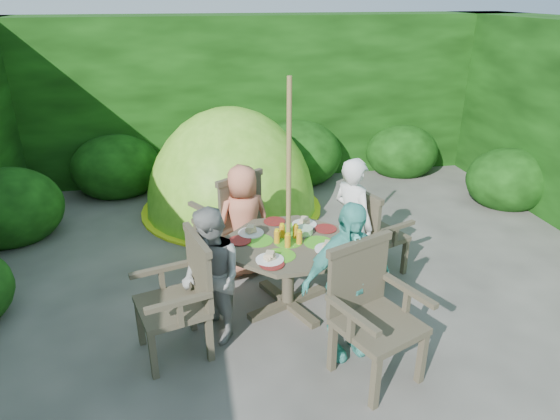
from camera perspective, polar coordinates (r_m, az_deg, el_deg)
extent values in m
plane|color=#46443E|center=(5.14, 3.69, -9.67)|extent=(60.00, 60.00, 0.00)
cube|color=black|center=(8.36, -3.08, 12.87)|extent=(9.00, 1.00, 2.50)
cylinder|color=#3B3426|center=(4.79, 0.92, -7.58)|extent=(0.12, 0.12, 0.66)
cube|color=#3B3426|center=(4.96, 0.90, -10.57)|extent=(0.84, 0.45, 0.06)
cube|color=#3B3426|center=(4.96, 0.90, -10.57)|extent=(0.45, 0.84, 0.06)
cylinder|color=#3B3426|center=(4.62, 0.95, -3.85)|extent=(1.60, 1.60, 0.04)
cylinder|color=green|center=(4.37, 0.03, -5.23)|extent=(0.27, 0.27, 0.00)
cylinder|color=green|center=(4.61, 4.41, -3.72)|extent=(0.27, 0.27, 0.00)
cylinder|color=green|center=(4.63, -2.48, -3.50)|extent=(0.27, 0.27, 0.00)
cylinder|color=green|center=(4.85, 1.78, -2.16)|extent=(0.27, 0.27, 0.00)
cylinder|color=green|center=(4.61, 0.95, -3.62)|extent=(0.27, 0.27, 0.00)
cylinder|color=white|center=(4.93, 2.80, -1.64)|extent=(0.24, 0.24, 0.01)
cylinder|color=white|center=(4.76, -3.35, -2.62)|extent=(0.24, 0.24, 0.01)
cylinder|color=white|center=(4.30, -1.17, -5.70)|extent=(0.24, 0.24, 0.01)
cylinder|color=white|center=(4.48, 5.53, -4.48)|extent=(0.24, 0.24, 0.01)
cylinder|color=red|center=(4.86, 5.24, -2.13)|extent=(0.21, 0.21, 0.01)
cylinder|color=red|center=(4.99, -0.64, -1.28)|extent=(0.21, 0.21, 0.01)
cylinder|color=red|center=(4.63, -4.63, -3.49)|extent=(0.21, 0.21, 0.01)
cylinder|color=red|center=(4.23, -0.93, -6.18)|extent=(0.21, 0.21, 0.01)
cylinder|color=red|center=(4.39, 5.72, -5.14)|extent=(0.21, 0.21, 0.01)
cylinder|color=#55AF43|center=(4.75, 2.71, -2.37)|extent=(0.18, 0.18, 0.06)
cylinder|color=olive|center=(4.44, 0.99, 0.91)|extent=(0.06, 0.06, 2.20)
cube|color=#3B3426|center=(5.44, 11.04, -2.85)|extent=(0.65, 0.66, 0.05)
cube|color=#3B3426|center=(5.55, 14.07, -5.16)|extent=(0.06, 0.06, 0.42)
cube|color=#3B3426|center=(5.82, 11.02, -3.44)|extent=(0.06, 0.06, 0.42)
cube|color=#3B3426|center=(5.27, 10.69, -6.46)|extent=(0.06, 0.06, 0.42)
cube|color=#3B3426|center=(5.55, 7.67, -4.58)|extent=(0.06, 0.06, 0.42)
cube|color=#3B3426|center=(5.18, 9.32, -0.84)|extent=(0.22, 0.50, 0.50)
cube|color=#3B3426|center=(5.19, 13.13, -1.95)|extent=(0.48, 0.23, 0.04)
cube|color=#3B3426|center=(5.53, 9.40, 0.00)|extent=(0.48, 0.23, 0.04)
cube|color=#3B3426|center=(4.25, -12.28, -10.77)|extent=(0.66, 0.67, 0.05)
cube|color=#3B3426|center=(4.54, -15.70, -12.29)|extent=(0.07, 0.07, 0.44)
cube|color=#3B3426|center=(4.17, -14.30, -15.76)|extent=(0.07, 0.07, 0.44)
cube|color=#3B3426|center=(4.61, -9.99, -11.02)|extent=(0.07, 0.07, 0.44)
cube|color=#3B3426|center=(4.25, -8.04, -14.28)|extent=(0.07, 0.07, 0.44)
cube|color=#3B3426|center=(4.15, -9.24, -6.75)|extent=(0.19, 0.54, 0.53)
cube|color=#3B3426|center=(4.37, -13.48, -6.61)|extent=(0.52, 0.19, 0.04)
cube|color=#3B3426|center=(3.91, -11.46, -10.31)|extent=(0.52, 0.19, 0.04)
cube|color=#3B3426|center=(5.61, -6.17, -1.22)|extent=(0.77, 0.77, 0.05)
cube|color=#3B3426|center=(6.02, -5.75, -1.93)|extent=(0.08, 0.08, 0.46)
cube|color=#3B3426|center=(5.76, -9.42, -3.36)|extent=(0.08, 0.08, 0.46)
cube|color=#3B3426|center=(5.69, -2.67, -3.41)|extent=(0.08, 0.08, 0.46)
cube|color=#3B3426|center=(5.42, -6.42, -5.03)|extent=(0.08, 0.08, 0.46)
cube|color=#3B3426|center=(5.31, -4.53, 0.80)|extent=(0.49, 0.35, 0.54)
cube|color=#3B3426|center=(5.69, -4.06, 1.61)|extent=(0.35, 0.48, 0.04)
cube|color=#3B3426|center=(5.37, -8.61, -0.01)|extent=(0.35, 0.48, 0.04)
cube|color=#3B3426|center=(3.98, 11.22, -12.88)|extent=(0.75, 0.73, 0.06)
cube|color=#3B3426|center=(3.87, 10.84, -18.81)|extent=(0.07, 0.07, 0.47)
cube|color=#3B3426|center=(4.16, 15.88, -15.89)|extent=(0.07, 0.07, 0.47)
cube|color=#3B3426|center=(4.14, 6.00, -15.20)|extent=(0.07, 0.07, 0.47)
cube|color=#3B3426|center=(4.41, 11.04, -12.78)|extent=(0.07, 0.07, 0.47)
cube|color=#3B3426|center=(3.97, 8.88, -7.58)|extent=(0.55, 0.26, 0.55)
cube|color=#3B3426|center=(3.69, 8.22, -11.72)|extent=(0.27, 0.53, 0.04)
cube|color=#3B3426|center=(4.04, 14.44, -8.83)|extent=(0.27, 0.53, 0.04)
imported|color=silver|center=(5.09, 8.26, -1.43)|extent=(0.51, 0.59, 1.36)
imported|color=gray|center=(4.29, -7.80, -7.54)|extent=(0.67, 0.73, 1.22)
imported|color=#D57758|center=(5.25, -4.20, -1.25)|extent=(0.67, 0.52, 1.22)
imported|color=#53C3B3|center=(4.09, 7.63, -8.06)|extent=(0.86, 0.50, 1.37)
ellipsoid|color=#60B021|center=(7.10, -5.48, 0.20)|extent=(2.74, 2.74, 2.86)
ellipsoid|color=black|center=(6.40, -3.44, -2.48)|extent=(0.87, 0.56, 0.98)
cylinder|color=#E3EF19|center=(7.09, -5.49, 0.32)|extent=(2.50, 2.50, 0.03)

